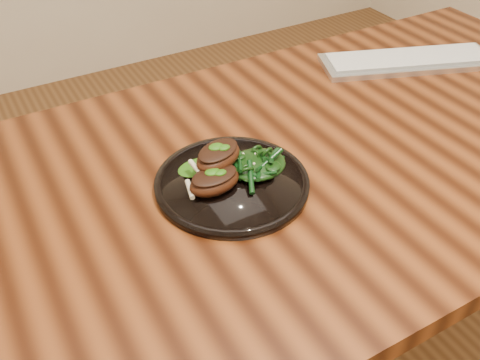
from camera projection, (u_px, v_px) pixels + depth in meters
name	position (u px, v px, depth m)	size (l,w,h in m)	color
desk	(304.00, 186.00, 1.06)	(1.60, 0.80, 0.75)	black
plate	(232.00, 183.00, 0.92)	(0.27, 0.27, 0.02)	black
lamb_chop_front	(214.00, 181.00, 0.88)	(0.10, 0.07, 0.04)	#3C190B
lamb_chop_back	(218.00, 156.00, 0.91)	(0.11, 0.09, 0.04)	#3C190B
herb_smear	(200.00, 167.00, 0.94)	(0.08, 0.05, 0.01)	#164907
greens_heap	(257.00, 161.00, 0.93)	(0.11, 0.10, 0.04)	black
keyboard	(408.00, 61.00, 1.29)	(0.43, 0.26, 0.02)	silver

